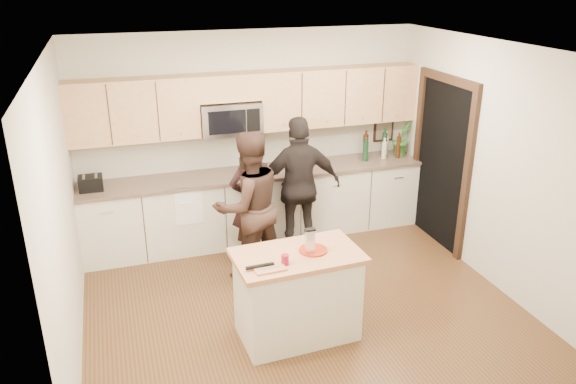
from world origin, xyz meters
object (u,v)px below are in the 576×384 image
object	(u,v)px
woman_center	(249,206)
toaster	(91,183)
island	(297,294)
woman_right	(300,187)
woman_left	(252,200)

from	to	relation	value
woman_center	toaster	bearing A→B (deg)	-42.84
island	woman_right	world-z (taller)	woman_right
toaster	woman_center	bearing A→B (deg)	-28.80
island	toaster	xyz separation A→B (m)	(-1.84, 2.22, 0.57)
woman_left	woman_center	xyz separation A→B (m)	(-0.14, -0.39, 0.10)
island	woman_center	xyz separation A→B (m)	(-0.15, 1.29, 0.42)
woman_right	woman_center	bearing A→B (deg)	30.92
toaster	woman_right	world-z (taller)	woman_right
island	toaster	bearing A→B (deg)	126.97
woman_left	toaster	bearing A→B (deg)	-23.87
woman_left	woman_center	size ratio (longest dim) A/B	0.89
toaster	woman_center	xyz separation A→B (m)	(1.69, -0.93, -0.15)
woman_left	woman_center	bearing A→B (deg)	62.31
toaster	woman_right	size ratio (longest dim) A/B	0.16
island	toaster	distance (m)	2.94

